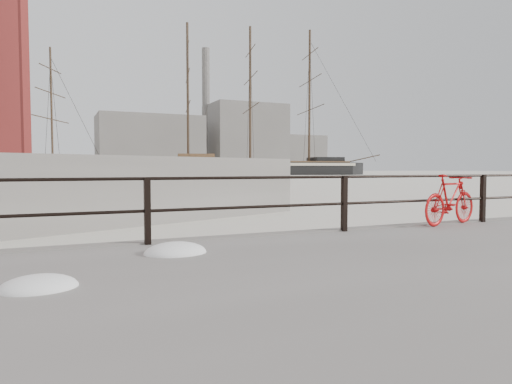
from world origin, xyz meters
name	(u,v)px	position (x,y,z in m)	size (l,w,h in m)	color
ground	(476,237)	(0.00, 0.00, 0.00)	(400.00, 400.00, 0.00)	white
guardrail	(483,198)	(0.00, -0.15, 0.85)	(28.00, 0.10, 1.00)	black
bicycle	(450,200)	(-1.03, -0.25, 0.86)	(1.69, 0.25, 1.02)	#B80C0D
barque_black	(250,175)	(31.28, 85.08, 0.00)	(59.29, 19.41, 33.60)	black
schooner_mid	(11,178)	(-14.47, 74.81, 0.00)	(29.69, 12.56, 21.28)	white
industrial_west	(150,145)	(20.00, 140.00, 9.00)	(32.00, 18.00, 18.00)	gray
industrial_mid	(245,139)	(55.00, 145.00, 12.00)	(26.00, 20.00, 24.00)	gray
industrial_east	(294,154)	(78.00, 150.00, 7.00)	(20.00, 16.00, 14.00)	gray
smokestack	(206,111)	(42.00, 150.00, 22.00)	(2.80, 2.80, 44.00)	gray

